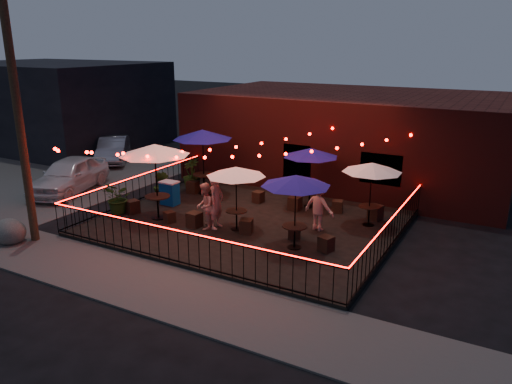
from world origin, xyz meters
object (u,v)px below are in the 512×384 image
utility_pole (19,119)px  boulder (9,232)px  cafe_table_4 (296,182)px  cafe_table_5 (372,168)px  cafe_table_1 (203,135)px  cafe_table_0 (155,151)px  cafe_table_2 (236,172)px  cafe_table_3 (311,153)px  cooler (170,193)px

utility_pole → boulder: utility_pole is taller
cafe_table_4 → cafe_table_5: (1.41, 3.05, -0.09)m
utility_pole → cafe_table_1: utility_pole is taller
utility_pole → cafe_table_0: (2.39, 3.33, -1.37)m
cafe_table_0 → cafe_table_2: (3.03, 0.42, -0.48)m
utility_pole → cafe_table_2: 6.85m
cafe_table_2 → cafe_table_4: 2.42m
cafe_table_0 → cafe_table_1: (-0.32, 3.35, -0.02)m
cafe_table_3 → boulder: size_ratio=2.30×
cooler → boulder: (-2.28, -5.32, -0.23)m
cooler → cafe_table_0: bearing=-65.7°
cafe_table_0 → cafe_table_3: bearing=42.4°
utility_pole → cooler: utility_pole is taller
utility_pole → cooler: 6.13m
cafe_table_3 → boulder: (-7.15, -7.69, -1.86)m
cafe_table_1 → cooler: cafe_table_1 is taller
cafe_table_4 → cafe_table_3: bearing=106.8°
boulder → cafe_table_5: bearing=35.1°
cafe_table_1 → cafe_table_2: bearing=-41.1°
cafe_table_2 → cooler: size_ratio=2.80×
cafe_table_1 → cafe_table_4: 6.66m
cafe_table_1 → cafe_table_4: (5.72, -3.40, -0.33)m
utility_pole → cafe_table_2: (5.43, 3.75, -1.85)m
cafe_table_2 → cooler: cafe_table_2 is taller
cafe_table_1 → cafe_table_5: size_ratio=1.01×
cafe_table_0 → cafe_table_2: cafe_table_0 is taller
cafe_table_5 → boulder: 12.03m
cafe_table_0 → cafe_table_1: cafe_table_0 is taller
cafe_table_3 → cafe_table_4: (1.18, -3.90, 0.03)m
cooler → boulder: bearing=-112.5°
cooler → cafe_table_2: bearing=-15.4°
utility_pole → cafe_table_5: 11.31m
cafe_table_3 → cafe_table_4: bearing=-73.2°
cafe_table_1 → cooler: 2.74m
cafe_table_1 → cafe_table_3: 4.58m
boulder → cafe_table_0: bearing=52.7°
cafe_table_1 → boulder: 7.96m
utility_pole → cafe_table_3: size_ratio=3.48×
cafe_table_5 → boulder: (-9.73, -6.84, -1.79)m
utility_pole → cooler: (1.75, 4.81, -3.38)m
cafe_table_2 → boulder: size_ratio=2.59×
boulder → cafe_table_4: bearing=24.5°
cafe_table_2 → cafe_table_3: 3.63m
cafe_table_2 → cafe_table_5: bearing=34.3°
utility_pole → cafe_table_5: utility_pole is taller
cafe_table_5 → cooler: bearing=-168.5°
cafe_table_0 → boulder: cafe_table_0 is taller
cafe_table_2 → cafe_table_4: (2.36, -0.48, 0.13)m
cafe_table_4 → cooler: bearing=165.7°
utility_pole → boulder: 3.69m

